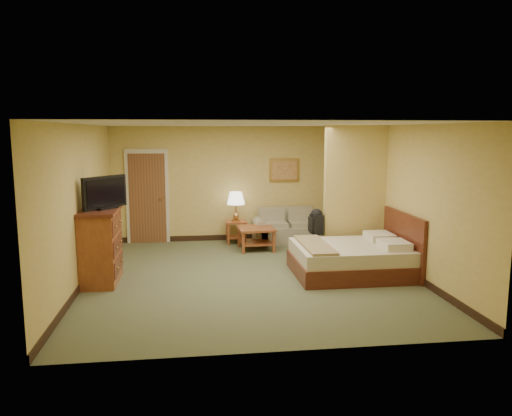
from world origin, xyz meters
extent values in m
plane|color=#535A3A|center=(0.00, 0.00, 0.00)|extent=(6.00, 6.00, 0.00)
plane|color=white|center=(0.00, 0.00, 2.60)|extent=(6.00, 6.00, 0.00)
cube|color=#CEB358|center=(0.00, 3.00, 1.30)|extent=(5.50, 0.02, 2.60)
cube|color=#CEB358|center=(-2.75, 0.00, 1.30)|extent=(0.02, 6.00, 2.60)
cube|color=#CEB358|center=(2.75, 0.00, 1.30)|extent=(0.02, 6.00, 2.60)
cube|color=#CEB358|center=(2.15, 0.93, 1.30)|extent=(1.20, 0.15, 2.60)
cube|color=beige|center=(-1.95, 2.97, 1.05)|extent=(0.94, 0.06, 2.10)
cube|color=brown|center=(-1.95, 2.96, 1.00)|extent=(0.80, 0.04, 2.00)
cylinder|color=#B17C41|center=(-1.65, 2.90, 1.00)|extent=(0.04, 0.12, 0.04)
cube|color=black|center=(0.00, 2.99, 0.06)|extent=(5.50, 0.02, 0.12)
cube|color=gray|center=(1.15, 2.52, 0.19)|extent=(1.26, 0.68, 0.38)
cube|color=gray|center=(1.15, 2.82, 0.58)|extent=(1.26, 0.16, 0.40)
cube|color=gray|center=(0.52, 2.52, 0.21)|extent=(0.27, 0.68, 0.42)
cube|color=gray|center=(1.78, 2.52, 0.21)|extent=(0.27, 0.68, 0.42)
cube|color=brown|center=(0.00, 2.65, 0.48)|extent=(0.46, 0.46, 0.04)
cube|color=brown|center=(0.00, 2.65, 0.14)|extent=(0.38, 0.38, 0.03)
cube|color=brown|center=(-0.18, 2.47, 0.23)|extent=(0.05, 0.05, 0.47)
cube|color=brown|center=(0.18, 2.47, 0.23)|extent=(0.05, 0.05, 0.47)
cube|color=brown|center=(-0.18, 2.83, 0.23)|extent=(0.05, 0.05, 0.47)
cube|color=brown|center=(0.18, 2.83, 0.23)|extent=(0.05, 0.05, 0.47)
cylinder|color=#B17C41|center=(0.00, 2.65, 0.52)|extent=(0.20, 0.20, 0.04)
cylinder|color=#B17C41|center=(0.00, 2.65, 0.78)|extent=(0.03, 0.03, 0.33)
cone|color=white|center=(0.00, 2.65, 1.02)|extent=(0.39, 0.39, 0.27)
cube|color=brown|center=(0.36, 1.95, 0.46)|extent=(0.78, 0.78, 0.04)
cube|color=brown|center=(0.36, 1.95, 0.16)|extent=(0.66, 0.66, 0.03)
cube|color=brown|center=(0.04, 1.63, 0.22)|extent=(0.05, 0.05, 0.45)
cube|color=brown|center=(0.68, 2.27, 0.22)|extent=(0.05, 0.05, 0.45)
cube|color=#B78E3F|center=(1.15, 2.98, 1.60)|extent=(0.69, 0.03, 0.54)
cube|color=#AB6534|center=(1.15, 2.96, 1.60)|extent=(0.58, 0.02, 0.42)
cube|color=brown|center=(-2.48, 0.01, 0.59)|extent=(0.54, 1.07, 1.17)
cube|color=#4D1D11|center=(-2.48, 0.01, 1.20)|extent=(0.60, 1.15, 0.06)
cube|color=black|center=(-2.38, 0.01, 1.25)|extent=(0.41, 0.44, 0.03)
cube|color=black|center=(-2.38, 0.01, 1.50)|extent=(0.60, 0.73, 0.53)
cube|color=#4D1D11|center=(1.75, -0.10, 0.15)|extent=(1.95, 1.56, 0.29)
cube|color=beige|center=(1.75, -0.10, 0.41)|extent=(1.89, 1.50, 0.23)
cube|color=#4D1D11|center=(2.71, -0.10, 0.54)|extent=(0.06, 1.66, 1.07)
cube|color=#EEE7CE|center=(2.40, -0.44, 0.59)|extent=(0.44, 0.54, 0.14)
cube|color=#EEE7CE|center=(2.40, 0.24, 0.59)|extent=(0.44, 0.54, 0.14)
cube|color=#8F784E|center=(1.12, -0.10, 0.55)|extent=(0.44, 1.46, 0.05)
cube|color=black|center=(1.40, 0.91, 0.72)|extent=(0.22, 0.30, 0.38)
sphere|color=black|center=(1.40, 0.91, 0.90)|extent=(0.23, 0.23, 0.23)
camera|label=1|loc=(-0.98, -8.28, 2.48)|focal=35.00mm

